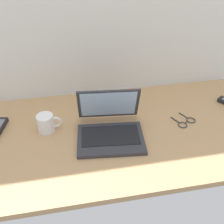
{
  "coord_description": "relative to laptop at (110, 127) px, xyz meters",
  "views": [
    {
      "loc": [
        -0.2,
        -0.98,
        0.89
      ],
      "look_at": [
        -0.02,
        0.0,
        0.15
      ],
      "focal_mm": 42.99,
      "sensor_mm": 36.0,
      "label": 1
    }
  ],
  "objects": [
    {
      "name": "desk",
      "position": [
        0.03,
        0.01,
        -0.06
      ],
      "size": [
        1.6,
        0.76,
        0.03
      ],
      "color": "tan",
      "rests_on": "ground"
    },
    {
      "name": "coffee_mug",
      "position": [
        -0.3,
        0.08,
        0.0
      ],
      "size": [
        0.12,
        0.08,
        0.09
      ],
      "color": "white",
      "rests_on": "desk"
    },
    {
      "name": "eyeglasses",
      "position": [
        0.4,
        0.01,
        -0.04
      ],
      "size": [
        0.13,
        0.13,
        0.01
      ],
      "color": "#333338",
      "rests_on": "desk"
    },
    {
      "name": "laptop",
      "position": [
        0.0,
        0.0,
        0.0
      ],
      "size": [
        0.33,
        0.32,
        0.21
      ],
      "color": "#2D2D33",
      "rests_on": "desk"
    }
  ]
}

